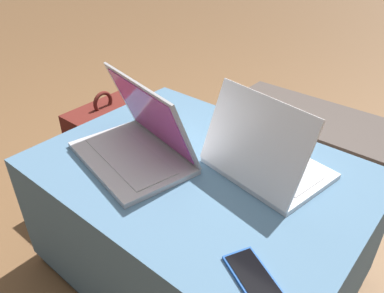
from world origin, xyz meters
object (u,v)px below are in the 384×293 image
Objects in this scene: laptop_far at (264,159)px; coffee_mug at (237,118)px; cell_phone at (253,277)px; laptop_near at (138,143)px; backpack at (108,149)px.

laptop_far reaches higher than coffee_mug.
laptop_far is at bearing -125.18° from cell_phone.
cell_phone is at bearing -4.24° from laptop_near.
laptop_near is 2.64× the size of cell_phone.
cell_phone is at bearing 68.99° from backpack.
coffee_mug is at bearing -28.81° from laptop_far.
coffee_mug is (0.59, 0.13, 0.31)m from backpack.
coffee_mug is (0.14, 0.34, -0.01)m from laptop_near.
cell_phone is at bearing -52.40° from coffee_mug.
backpack is 4.19× the size of coffee_mug.
coffee_mug is at bearing -115.76° from cell_phone.
laptop_far is at bearing 39.90° from laptop_near.
coffee_mug reaches higher than cell_phone.
laptop_near reaches higher than coffee_mug.
laptop_far is 3.14× the size of coffee_mug.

